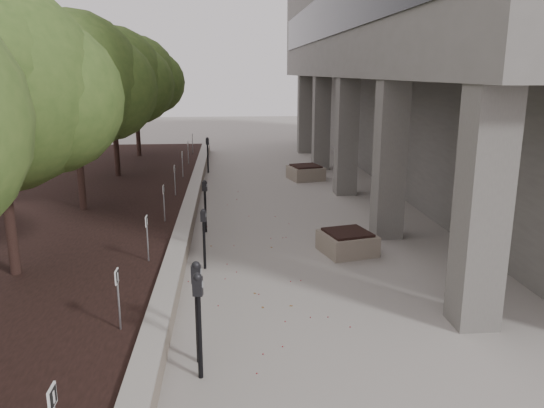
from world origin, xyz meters
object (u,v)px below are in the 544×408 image
crabapple_tree_5 (136,96)px  parking_meter_3 (204,239)px  planter_front (347,242)px  parking_meter_5 (208,155)px  parking_meter_1 (199,326)px  crabapple_tree_3 (75,112)px  crabapple_tree_4 (113,102)px  parking_meter_4 (205,206)px  parking_meter_2 (198,313)px  planter_back (306,172)px

crabapple_tree_5 → parking_meter_3: (3.57, -13.99, -2.44)m
planter_front → parking_meter_5: bearing=108.8°
parking_meter_1 → parking_meter_5: bearing=100.8°
crabapple_tree_3 → crabapple_tree_4: (0.00, 5.00, 0.00)m
crabapple_tree_5 → parking_meter_4: 12.01m
crabapple_tree_5 → parking_meter_5: (3.27, -2.53, -2.36)m
parking_meter_1 → parking_meter_4: (-0.19, 7.03, -0.07)m
crabapple_tree_3 → parking_meter_2: 8.97m
crabapple_tree_3 → parking_meter_3: size_ratio=4.02×
crabapple_tree_4 → parking_meter_3: crabapple_tree_4 is taller
planter_back → crabapple_tree_4: bearing=-174.6°
crabapple_tree_3 → planter_back: crabapple_tree_3 is taller
crabapple_tree_5 → parking_meter_1: (3.68, -18.27, -2.34)m
parking_meter_3 → parking_meter_4: (-0.08, 2.75, 0.04)m
crabapple_tree_5 → parking_meter_2: (3.64, -17.86, -2.33)m
parking_meter_1 → crabapple_tree_5: bearing=110.7°
parking_meter_4 → crabapple_tree_4: bearing=136.7°
crabapple_tree_3 → crabapple_tree_4: 5.00m
crabapple_tree_3 → crabapple_tree_5: 10.00m
crabapple_tree_4 → parking_meter_2: size_ratio=3.44×
parking_meter_1 → parking_meter_4: 7.03m
parking_meter_4 → parking_meter_2: bearing=-71.3°
parking_meter_4 → parking_meter_5: (-0.22, 8.71, 0.05)m
parking_meter_2 → crabapple_tree_3: bearing=121.9°
crabapple_tree_4 → parking_meter_1: crabapple_tree_4 is taller
planter_front → planter_back: 8.90m
crabapple_tree_3 → planter_front: bearing=-25.0°
crabapple_tree_4 → planter_back: size_ratio=4.41×
parking_meter_4 → planter_front: bearing=-12.7°
planter_front → parking_meter_3: bearing=-166.9°
parking_meter_1 → parking_meter_3: 4.29m
parking_meter_3 → parking_meter_4: 2.75m
parking_meter_4 → planter_back: parking_meter_4 is taller
crabapple_tree_3 → planter_front: crabapple_tree_3 is taller
crabapple_tree_4 → crabapple_tree_5: (0.00, 5.00, 0.00)m
parking_meter_1 → planter_front: 6.02m
crabapple_tree_5 → planter_back: size_ratio=4.41×
parking_meter_4 → parking_meter_3: bearing=-70.9°
crabapple_tree_4 → parking_meter_2: bearing=-74.2°
crabapple_tree_5 → parking_meter_4: bearing=-72.7°
planter_back → planter_front: bearing=-92.0°
crabapple_tree_5 → planter_front: crabapple_tree_5 is taller
crabapple_tree_5 → planter_back: (7.21, -4.32, -2.83)m
parking_meter_3 → parking_meter_5: 11.46m
parking_meter_3 → parking_meter_4: size_ratio=0.95×
parking_meter_2 → parking_meter_3: bearing=98.0°
crabapple_tree_4 → crabapple_tree_3: bearing=-90.0°
planter_front → parking_meter_1: bearing=-122.5°
parking_meter_2 → parking_meter_1: bearing=-77.1°
parking_meter_1 → planter_front: (3.22, 5.06, -0.52)m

